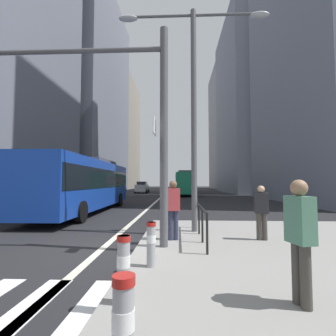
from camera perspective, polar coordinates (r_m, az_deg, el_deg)
The scene contains 22 objects.
ground_plane at distance 27.22m, azimuth -2.09°, elevation -7.19°, with size 160.00×160.00×0.00m, color black.
median_island at distance 7.17m, azimuth 32.02°, elevation -17.19°, with size 9.00×10.00×0.15m, color gray.
lane_centre_line at distance 37.18m, azimuth -0.87°, elevation -6.14°, with size 0.20×80.00×0.01m, color beige.
office_tower_left_mid at distance 52.68m, azimuth -18.60°, elevation 15.89°, with size 11.91×25.15×38.00m, color slate.
office_tower_left_far at distance 75.23m, azimuth -11.68°, elevation 7.36°, with size 10.49×20.37×31.32m, color gray.
office_tower_right_mid at distance 49.37m, azimuth 20.39°, elevation 13.16°, with size 12.79×19.00×31.32m, color slate.
office_tower_right_far at distance 71.58m, azimuth 14.52°, elevation 8.87°, with size 10.13×20.73×33.57m, color gray.
city_bus_blue_oncoming at distance 16.05m, azimuth -18.39°, elevation -3.19°, with size 2.83×12.23×3.40m.
city_bus_red_receding at distance 35.62m, azimuth 3.77°, elevation -3.31°, with size 2.87×11.60×3.40m.
city_bus_red_distant at distance 57.73m, azimuth 3.25°, elevation -3.29°, with size 2.86×11.27×3.40m.
car_oncoming_mid at distance 41.78m, azimuth -6.05°, elevation -4.45°, with size 2.05×4.22×1.94m.
car_receding_near at distance 45.67m, azimuth 4.04°, elevation -4.36°, with size 2.04×4.53×1.94m.
car_receding_far at distance 66.99m, azimuth 3.60°, elevation -4.01°, with size 2.17×4.26×1.94m.
traffic_signal_gantry at distance 7.27m, azimuth -15.18°, elevation 14.52°, with size 5.31×0.65×6.00m.
street_lamp_post at distance 9.34m, azimuth 5.98°, elevation 18.24°, with size 5.50×0.32×8.00m.
bollard_front at distance 2.43m, azimuth -10.37°, elevation -32.56°, with size 0.20×0.20×0.94m.
bollard_left at distance 3.81m, azimuth -10.29°, elevation -21.39°, with size 0.20×0.20×0.94m.
bollard_right at distance 5.23m, azimuth -3.93°, elevation -16.71°, with size 0.20×0.20×0.89m.
pedestrian_railing at distance 7.76m, azimuth 7.56°, elevation -10.73°, with size 0.06×3.50×0.98m.
pedestrian_waiting at distance 7.91m, azimuth 20.87°, elevation -9.07°, with size 0.40×0.28×1.60m.
pedestrian_walking at distance 4.01m, azimuth 28.35°, elevation -13.47°, with size 0.32×0.42×1.75m.
pedestrian_far at distance 7.40m, azimuth 1.20°, elevation -8.92°, with size 0.41×0.30×1.76m.
Camera 1 is at (2.12, -7.07, 1.86)m, focal length 26.26 mm.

